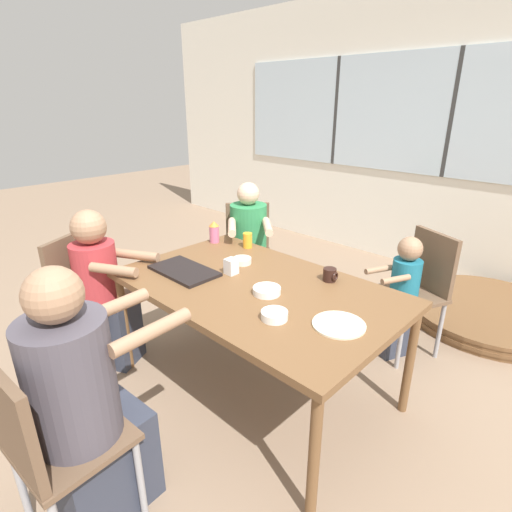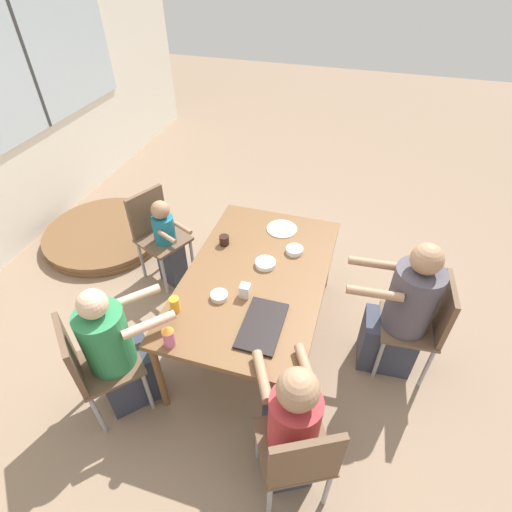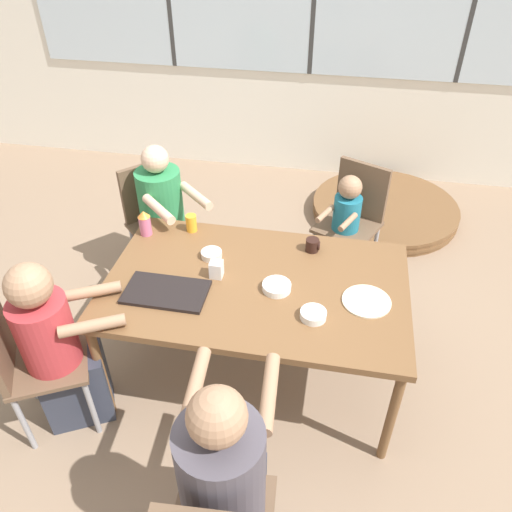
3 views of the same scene
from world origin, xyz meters
TOP-DOWN VIEW (x-y plane):
  - ground_plane at (0.00, 0.00)m, footprint 16.00×16.00m
  - dining_table at (0.00, 0.00)m, footprint 1.63×1.01m
  - chair_for_woman_green_shirt at (0.08, -1.23)m, footprint 0.43×0.43m
  - chair_for_man_blue_shirt at (-1.09, -0.57)m, footprint 0.54×0.54m
  - chair_for_man_teal_shirt at (-0.90, 0.83)m, footprint 0.57×0.57m
  - chair_for_toddler at (0.52, 1.12)m, footprint 0.53×0.53m
  - person_woman_green_shirt at (0.07, -1.06)m, footprint 0.38×0.63m
  - person_man_blue_shirt at (-0.95, -0.49)m, footprint 0.58×0.49m
  - person_man_teal_shirt at (-0.78, 0.72)m, footprint 0.60×0.59m
  - person_toddler at (0.45, 0.97)m, footprint 0.32×0.40m
  - food_tray_dark at (-0.45, -0.18)m, footprint 0.43×0.25m
  - coffee_mug at (0.27, 0.34)m, footprint 0.08×0.08m
  - sippy_cup at (-0.75, 0.32)m, footprint 0.08×0.08m
  - juice_glass at (-0.48, 0.41)m, footprint 0.07×0.07m
  - milk_carton_small at (-0.22, 0.01)m, footprint 0.07×0.07m
  - bowl_white_shallow at (-0.29, 0.17)m, footprint 0.12×0.12m
  - bowl_cereal at (0.12, -0.04)m, footprint 0.15×0.15m
  - bowl_fruit at (0.33, -0.21)m, footprint 0.13×0.13m
  - plate_tortillas at (0.59, -0.05)m, footprint 0.25×0.25m
  - folded_table_stack at (0.82, 1.96)m, footprint 1.29×1.29m

SIDE VIEW (x-z plane):
  - ground_plane at x=0.00m, z-range 0.00..0.00m
  - folded_table_stack at x=0.82m, z-range 0.00..0.12m
  - person_toddler at x=0.45m, z-range -0.02..0.85m
  - person_man_teal_shirt at x=-0.78m, z-range -0.06..1.05m
  - person_man_blue_shirt at x=-0.95m, z-range -0.04..1.04m
  - chair_for_woman_green_shirt at x=0.08m, z-range 0.09..0.97m
  - chair_for_man_blue_shirt at x=-1.09m, z-range 0.09..0.97m
  - chair_for_man_teal_shirt at x=-0.90m, z-range 0.09..0.97m
  - chair_for_toddler at x=0.52m, z-range 0.09..0.97m
  - person_woman_green_shirt at x=0.07m, z-range -0.06..1.12m
  - dining_table at x=0.00m, z-range 0.31..1.02m
  - plate_tortillas at x=0.59m, z-range 0.72..0.73m
  - food_tray_dark at x=-0.45m, z-range 0.72..0.74m
  - bowl_cereal at x=0.12m, z-range 0.72..0.76m
  - bowl_white_shallow at x=-0.29m, z-range 0.72..0.76m
  - bowl_fruit at x=0.33m, z-range 0.72..0.76m
  - coffee_mug at x=0.27m, z-range 0.72..0.80m
  - milk_carton_small at x=-0.22m, z-range 0.72..0.82m
  - juice_glass at x=-0.48m, z-range 0.72..0.83m
  - sippy_cup at x=-0.75m, z-range 0.72..0.88m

